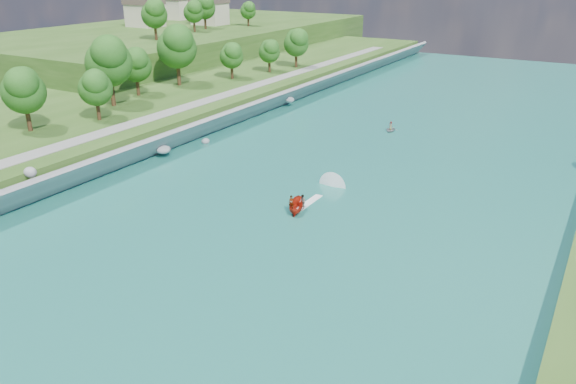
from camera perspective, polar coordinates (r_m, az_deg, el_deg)
The scene contains 10 objects.
ground at distance 50.48m, azimuth -8.70°, elevation -8.40°, with size 260.00×260.00×0.00m, color #2D5119.
river_water at distance 65.34m, azimuth 2.30°, elevation -0.73°, with size 55.00×240.00×0.10m, color #1A6556.
berm_west at distance 97.59m, azimuth -24.61°, elevation 6.08°, with size 45.00×240.00×3.50m, color #2D5119.
ridge_west at distance 170.71m, azimuth -10.54°, elevation 14.75°, with size 60.00×120.00×9.00m, color #2D5119.
riprap_bank at distance 78.81m, azimuth -14.84°, elevation 3.94°, with size 4.49×236.00×4.51m.
riverside_path at distance 83.69m, azimuth -17.73°, elevation 5.93°, with size 3.00×200.00×0.10m, color gray.
ridge_houses at distance 177.66m, azimuth -11.24°, elevation 17.84°, with size 29.50×29.50×8.40m.
trees_ridge at distance 152.29m, azimuth -9.61°, elevation 17.55°, with size 11.28×42.58×10.81m.
motorboat at distance 63.22m, azimuth 1.73°, elevation -0.90°, with size 3.60×18.78×1.95m.
raft at distance 93.73m, azimuth 10.37°, elevation 6.33°, with size 2.29×2.94×1.60m.
Camera 1 is at (28.37, -33.11, 25.44)m, focal length 35.00 mm.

